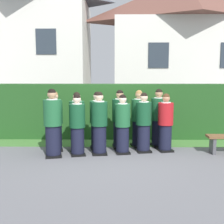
% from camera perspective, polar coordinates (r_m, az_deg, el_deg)
% --- Properties ---
extents(ground_plane, '(60.00, 60.00, 0.00)m').
position_cam_1_polar(ground_plane, '(7.56, -0.03, -8.18)').
color(ground_plane, slate).
extents(student_front_row_0, '(0.50, 0.58, 1.70)m').
position_cam_1_polar(student_front_row_0, '(7.27, -11.72, -2.43)').
color(student_front_row_0, black).
rests_on(student_front_row_0, ground).
extents(student_front_row_1, '(0.46, 0.52, 1.55)m').
position_cam_1_polar(student_front_row_1, '(7.31, -6.92, -2.84)').
color(student_front_row_1, black).
rests_on(student_front_row_1, ground).
extents(student_front_row_2, '(0.43, 0.53, 1.61)m').
position_cam_1_polar(student_front_row_2, '(7.34, -2.54, -2.51)').
color(student_front_row_2, black).
rests_on(student_front_row_2, ground).
extents(student_front_row_3, '(0.42, 0.49, 1.54)m').
position_cam_1_polar(student_front_row_3, '(7.42, 2.11, -2.68)').
color(student_front_row_3, black).
rests_on(student_front_row_3, ground).
extents(student_front_row_4, '(0.44, 0.53, 1.58)m').
position_cam_1_polar(student_front_row_4, '(7.61, 6.30, -2.33)').
color(student_front_row_4, black).
rests_on(student_front_row_4, ground).
extents(student_in_red_blazer, '(0.44, 0.51, 1.55)m').
position_cam_1_polar(student_in_red_blazer, '(7.75, 10.60, -2.33)').
color(student_in_red_blazer, black).
rests_on(student_in_red_blazer, ground).
extents(student_rear_row_0, '(0.47, 0.53, 1.60)m').
position_cam_1_polar(student_rear_row_0, '(7.81, -11.29, -2.07)').
color(student_rear_row_0, black).
rests_on(student_rear_row_0, ground).
extents(student_rear_row_1, '(0.42, 0.53, 1.58)m').
position_cam_1_polar(student_rear_row_1, '(7.83, -6.97, -2.05)').
color(student_rear_row_1, black).
rests_on(student_rear_row_1, ground).
extents(student_rear_row_2, '(0.45, 0.52, 1.58)m').
position_cam_1_polar(student_rear_row_2, '(7.83, -2.93, -1.98)').
color(student_rear_row_2, black).
rests_on(student_rear_row_2, ground).
extents(student_rear_row_3, '(0.42, 0.53, 1.62)m').
position_cam_1_polar(student_rear_row_3, '(7.97, 1.55, -1.67)').
color(student_rear_row_3, black).
rests_on(student_rear_row_3, ground).
extents(student_rear_row_4, '(0.46, 0.53, 1.61)m').
position_cam_1_polar(student_rear_row_4, '(8.09, 5.34, -1.60)').
color(student_rear_row_4, black).
rests_on(student_rear_row_4, ground).
extents(student_rear_row_5, '(0.48, 0.54, 1.64)m').
position_cam_1_polar(student_rear_row_5, '(8.21, 9.23, -1.41)').
color(student_rear_row_5, black).
rests_on(student_rear_row_5, ground).
extents(hedge, '(7.92, 0.70, 1.73)m').
position_cam_1_polar(hedge, '(9.21, 0.14, 0.21)').
color(hedge, '#214C1E').
rests_on(hedge, ground).
extents(school_building_main, '(6.16, 4.46, 7.30)m').
position_cam_1_polar(school_building_main, '(15.64, -15.93, 13.58)').
color(school_building_main, silver).
rests_on(school_building_main, ground).
extents(school_building_annex, '(7.47, 4.26, 6.71)m').
position_cam_1_polar(school_building_annex, '(15.34, 14.19, 12.68)').
color(school_building_annex, silver).
rests_on(school_building_annex, ground).
extents(lawn_strip, '(7.92, 0.90, 0.01)m').
position_cam_1_polar(lawn_strip, '(8.59, 0.07, -6.20)').
color(lawn_strip, '#477A38').
rests_on(lawn_strip, ground).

